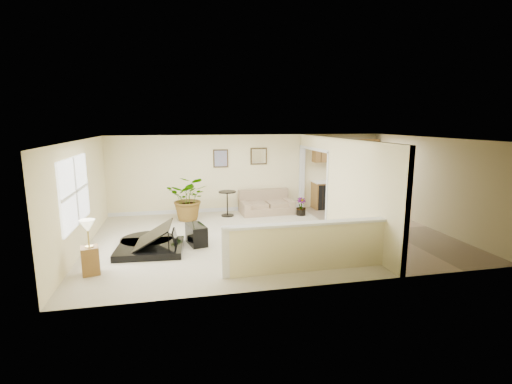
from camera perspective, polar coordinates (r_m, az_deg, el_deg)
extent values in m
plane|color=beige|center=(9.64, 2.46, -6.83)|extent=(9.00, 9.00, 0.00)
cube|color=beige|center=(12.23, -0.99, 2.95)|extent=(9.00, 0.04, 2.50)
cube|color=beige|center=(6.54, 9.12, -4.10)|extent=(9.00, 0.04, 2.50)
cube|color=beige|center=(9.31, -25.39, -0.58)|extent=(0.04, 6.00, 2.50)
cube|color=beige|center=(11.32, 25.16, 1.30)|extent=(0.04, 6.00, 2.50)
cube|color=silver|center=(9.20, 2.59, 8.18)|extent=(9.00, 6.00, 0.04)
cube|color=tan|center=(10.83, 18.90, -5.41)|extent=(2.70, 6.00, 0.01)
cube|color=beige|center=(8.88, 15.83, -0.44)|extent=(0.12, 3.60, 2.50)
cube|color=beige|center=(11.45, 9.14, 7.57)|extent=(0.12, 2.35, 0.40)
cube|color=beige|center=(7.45, 8.08, -8.46)|extent=(3.30, 0.12, 0.95)
cube|color=silver|center=(7.30, 8.18, -4.82)|extent=(3.40, 0.22, 0.05)
cube|color=silver|center=(7.07, -4.76, -9.24)|extent=(0.14, 0.14, 1.00)
cube|color=white|center=(8.79, -26.13, 0.08)|extent=(0.05, 2.15, 1.45)
cube|color=#362813|center=(12.00, -5.45, 5.16)|extent=(0.48, 0.03, 0.58)
cube|color=#8C5973|center=(11.98, -5.44, 5.15)|extent=(0.40, 0.01, 0.50)
cube|color=#362813|center=(12.20, 0.41, 5.54)|extent=(0.55, 0.03, 0.55)
cube|color=white|center=(12.18, 0.43, 5.53)|extent=(0.46, 0.01, 0.46)
cube|color=olive|center=(13.11, 13.58, -0.36)|extent=(2.30, 0.60, 0.90)
cube|color=silver|center=(13.03, 13.67, 1.67)|extent=(2.36, 0.65, 0.04)
cube|color=black|center=(12.79, 10.35, -0.60)|extent=(0.60, 0.60, 0.84)
cube|color=olive|center=(13.02, 13.65, 6.23)|extent=(2.30, 0.35, 0.75)
cube|color=black|center=(8.65, -16.18, -3.99)|extent=(1.54, 1.35, 0.30)
cylinder|color=black|center=(9.20, -16.88, -3.16)|extent=(1.24, 1.24, 0.30)
cube|color=white|center=(8.64, -10.44, -4.04)|extent=(0.29, 1.02, 0.02)
cube|color=black|center=(8.70, -16.88, -2.12)|extent=(1.22, 1.23, 0.68)
cube|color=black|center=(9.09, -9.16, -6.49)|extent=(0.52, 0.78, 0.48)
cube|color=#988061|center=(11.97, 1.62, -2.17)|extent=(1.72, 1.03, 0.47)
cube|color=#988061|center=(12.22, 1.23, 0.39)|extent=(1.68, 0.31, 0.49)
cube|color=#988061|center=(11.75, -1.86, -0.80)|extent=(0.25, 0.96, 0.18)
cube|color=#988061|center=(12.09, 5.01, -0.51)|extent=(0.25, 0.96, 0.18)
cylinder|color=black|center=(11.69, -4.40, -3.61)|extent=(0.39, 0.39, 0.03)
cylinder|color=black|center=(11.60, -4.43, -1.81)|extent=(0.04, 0.04, 0.76)
cylinder|color=black|center=(11.52, -4.46, 0.04)|extent=(0.54, 0.54, 0.03)
cylinder|color=black|center=(11.36, -10.13, -3.56)|extent=(0.38, 0.38, 0.27)
imported|color=#19551E|center=(11.24, -10.22, -0.90)|extent=(1.48, 1.38, 1.35)
cylinder|color=black|center=(11.82, 6.92, -3.07)|extent=(0.29, 0.29, 0.20)
imported|color=#19551E|center=(11.78, 6.94, -2.22)|extent=(0.35, 0.35, 0.56)
cube|color=olive|center=(7.95, -24.13, -9.59)|extent=(0.39, 0.39, 0.55)
cylinder|color=#AD9139|center=(7.86, -24.29, -7.65)|extent=(0.15, 0.15, 0.02)
cylinder|color=#AD9139|center=(7.81, -24.39, -6.38)|extent=(0.03, 0.03, 0.37)
cone|color=#FFF9D0|center=(7.75, -24.52, -4.76)|extent=(0.29, 0.29, 0.24)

